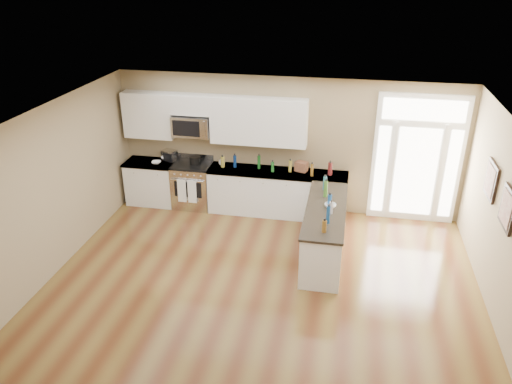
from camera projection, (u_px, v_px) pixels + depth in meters
ground at (247, 329)px, 7.20m from camera, size 8.00×8.00×0.00m
room_shell at (246, 226)px, 6.47m from camera, size 8.00×8.00×8.00m
back_cabinet_left at (153, 183)px, 10.79m from camera, size 1.10×0.66×0.94m
back_cabinet_right at (277, 194)px, 10.32m from camera, size 2.85×0.66×0.94m
peninsula_cabinet at (324, 233)px, 8.84m from camera, size 0.69×2.32×0.94m
upper_cabinet_left at (149, 115)px, 10.29m from camera, size 1.04×0.33×0.95m
upper_cabinet_right at (259, 121)px, 9.88m from camera, size 1.94×0.33×0.95m
upper_cabinet_short at (191, 104)px, 10.01m from camera, size 0.82×0.33×0.40m
microwave at (192, 126)px, 10.16m from camera, size 0.78×0.41×0.42m
entry_door at (417, 160)px, 9.71m from camera, size 1.70×0.10×2.60m
wall_art_near at (491, 180)px, 7.83m from camera, size 0.05×0.58×0.58m
wall_art_far at (508, 209)px, 6.94m from camera, size 0.05×0.58×0.58m
kitchen_range at (193, 185)px, 10.61m from camera, size 0.79×0.70×1.08m
stockpot at (195, 160)px, 10.42m from camera, size 0.26×0.26×0.17m
toaster_oven at (169, 156)px, 10.58m from camera, size 0.34×0.30×0.24m
cardboard_box at (301, 166)px, 10.09m from camera, size 0.28×0.24×0.20m
bowl_left at (156, 162)px, 10.48m from camera, size 0.24×0.24×0.05m
bowl_peninsula at (330, 206)px, 8.64m from camera, size 0.22×0.22×0.06m
cup_counter at (222, 163)px, 10.39m from camera, size 0.15×0.15×0.11m
counter_bottles at (297, 180)px, 9.39m from camera, size 2.39×2.45×0.30m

